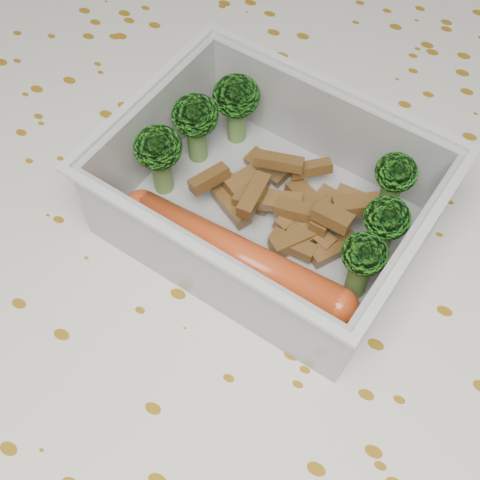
% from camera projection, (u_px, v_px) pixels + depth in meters
% --- Properties ---
extents(dining_table, '(1.40, 0.90, 0.75)m').
position_uv_depth(dining_table, '(247.00, 340.00, 0.46)').
color(dining_table, brown).
rests_on(dining_table, ground).
extents(tablecloth, '(1.46, 0.96, 0.19)m').
position_uv_depth(tablecloth, '(248.00, 306.00, 0.42)').
color(tablecloth, white).
rests_on(tablecloth, dining_table).
extents(lunch_container, '(0.19, 0.16, 0.06)m').
position_uv_depth(lunch_container, '(268.00, 203.00, 0.39)').
color(lunch_container, silver).
rests_on(lunch_container, tablecloth).
extents(broccoli_florets, '(0.16, 0.10, 0.05)m').
position_uv_depth(broccoli_florets, '(270.00, 161.00, 0.38)').
color(broccoli_florets, '#608C3F').
rests_on(broccoli_florets, lunch_container).
extents(meat_pile, '(0.11, 0.07, 0.03)m').
position_uv_depth(meat_pile, '(291.00, 205.00, 0.39)').
color(meat_pile, brown).
rests_on(meat_pile, lunch_container).
extents(sausage, '(0.15, 0.03, 0.02)m').
position_uv_depth(sausage, '(235.00, 256.00, 0.37)').
color(sausage, '#CF481C').
rests_on(sausage, lunch_container).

